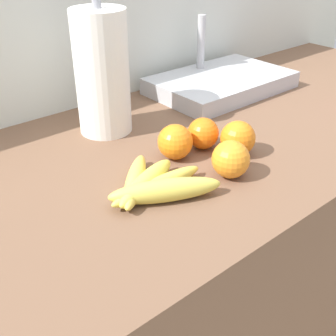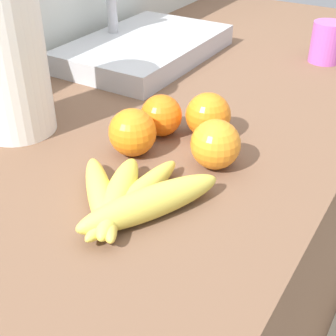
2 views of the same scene
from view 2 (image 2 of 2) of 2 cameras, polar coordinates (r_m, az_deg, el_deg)
The scene contains 10 objects.
counter at distance 1.21m, azimuth 1.20°, elevation -11.97°, with size 1.70×0.69×0.92m, color brown.
wall_back at distance 1.28m, azimuth -13.33°, elevation 0.56°, with size 2.10×0.06×1.30m, color silver.
banana_bunch at distance 0.63m, azimuth -4.64°, elevation -3.66°, with size 0.21×0.21×0.04m.
orange_front at distance 0.80m, azimuth -0.81°, elevation 6.32°, with size 0.07×0.07×0.07m, color orange.
orange_back_right at distance 0.80m, azimuth 4.83°, elevation 6.31°, with size 0.08×0.08×0.08m, color orange.
orange_right at distance 0.71m, azimuth 5.71°, elevation 2.84°, with size 0.08×0.08×0.08m, color orange.
orange_far_right at distance 0.75m, azimuth -4.27°, elevation 4.27°, with size 0.08×0.08×0.08m, color orange.
paper_towel_roll at distance 0.82m, azimuth -18.85°, elevation 13.17°, with size 0.12×0.12×0.31m.
sink_basin at distance 1.16m, azimuth -2.81°, elevation 14.24°, with size 0.41×0.26×0.20m.
mug at distance 1.18m, azimuth 18.46°, elevation 14.09°, with size 0.07×0.07×0.09m, color #BF56B4.
Camera 2 is at (-0.75, -0.43, 1.32)m, focal length 50.90 mm.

